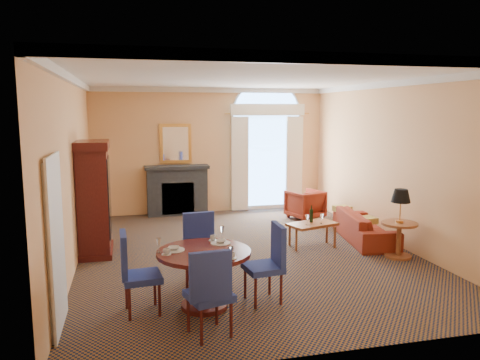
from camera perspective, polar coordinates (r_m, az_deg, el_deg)
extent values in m
plane|color=#111C36|center=(8.83, 0.77, -8.85)|extent=(7.50, 7.50, 0.00)
cube|color=#F4B674|center=(12.14, -3.62, 3.59)|extent=(6.00, 0.04, 3.20)
cube|color=#F4B674|center=(8.28, -19.77, 0.84)|extent=(0.04, 7.50, 3.20)
cube|color=#F4B674|center=(9.68, 18.28, 1.95)|extent=(0.04, 7.50, 3.20)
cube|color=white|center=(8.45, 0.82, 12.36)|extent=(6.00, 7.50, 0.04)
cube|color=white|center=(8.44, 0.82, 11.95)|extent=(6.00, 7.50, 0.12)
cube|color=white|center=(6.04, -21.50, -7.45)|extent=(0.08, 0.90, 2.06)
cube|color=#2F3338|center=(11.95, -7.66, -1.38)|extent=(1.50, 0.40, 1.20)
cube|color=#2F3338|center=(11.82, -7.71, 1.65)|extent=(1.60, 0.46, 0.08)
cube|color=gold|center=(11.97, -7.86, 4.42)|extent=(0.80, 0.04, 1.00)
cube|color=white|center=(11.95, -7.85, 4.42)|extent=(0.64, 0.02, 0.84)
cube|color=white|center=(12.50, 3.20, 2.13)|extent=(1.90, 0.04, 2.50)
cube|color=#94C3F8|center=(12.49, 3.22, 2.12)|extent=(1.70, 0.02, 2.30)
cylinder|color=white|center=(12.42, 3.25, 7.86)|extent=(1.90, 0.04, 1.90)
cube|color=white|center=(12.19, -0.01, 1.98)|extent=(0.45, 0.06, 2.45)
cube|color=white|center=(12.62, 6.63, 2.14)|extent=(0.45, 0.06, 2.45)
cube|color=white|center=(12.31, 3.42, 8.56)|extent=(2.00, 0.08, 0.30)
cube|color=#40110E|center=(8.97, -17.37, -2.59)|extent=(0.53, 0.97, 1.93)
cube|color=#40110E|center=(8.83, -17.66, 4.06)|extent=(0.60, 1.06, 0.15)
cube|color=#40110E|center=(9.18, -17.11, -8.23)|extent=(0.60, 1.06, 0.10)
cylinder|color=#40110E|center=(6.28, -4.42, -8.81)|extent=(1.26, 1.26, 0.05)
cylinder|color=#40110E|center=(6.41, -4.38, -12.19)|extent=(0.17, 0.17, 0.74)
cylinder|color=#40110E|center=(6.53, -4.34, -14.96)|extent=(0.63, 0.63, 0.06)
cylinder|color=silver|center=(6.58, -2.38, -7.68)|extent=(0.28, 0.28, 0.01)
imported|color=silver|center=(6.57, -2.38, -7.48)|extent=(0.15, 0.15, 0.04)
imported|color=silver|center=(6.72, -3.31, -7.03)|extent=(0.09, 0.09, 0.07)
cylinder|color=silver|center=(6.32, -8.05, -8.45)|extent=(0.28, 0.28, 0.01)
imported|color=silver|center=(6.31, -8.05, -8.23)|extent=(0.15, 0.15, 0.04)
imported|color=silver|center=(6.16, -8.96, -8.58)|extent=(0.09, 0.09, 0.07)
cylinder|color=silver|center=(5.92, -2.82, -9.53)|extent=(0.28, 0.28, 0.01)
imported|color=silver|center=(5.92, -2.82, -9.31)|extent=(0.15, 0.15, 0.04)
imported|color=silver|center=(5.93, -0.99, -9.14)|extent=(0.09, 0.09, 0.07)
cube|color=navy|center=(7.14, -4.91, -9.04)|extent=(0.56, 0.56, 0.08)
cube|color=navy|center=(7.26, -5.06, -6.16)|extent=(0.49, 0.11, 0.58)
cylinder|color=#40110E|center=(7.40, -3.35, -10.53)|extent=(0.04, 0.04, 0.44)
cylinder|color=#40110E|center=(7.41, -6.32, -10.54)|extent=(0.04, 0.04, 0.44)
cylinder|color=#40110E|center=(7.04, -3.36, -11.53)|extent=(0.04, 0.04, 0.44)
cylinder|color=#40110E|center=(7.05, -6.49, -11.54)|extent=(0.04, 0.04, 0.44)
cube|color=navy|center=(5.64, -3.78, -13.89)|extent=(0.59, 0.59, 0.08)
cube|color=navy|center=(5.32, -3.61, -11.65)|extent=(0.49, 0.11, 0.58)
cylinder|color=#40110E|center=(5.52, -4.72, -17.41)|extent=(0.04, 0.04, 0.44)
cylinder|color=#40110E|center=(5.67, -1.10, -16.64)|extent=(0.04, 0.04, 0.44)
cylinder|color=#40110E|center=(5.83, -6.32, -15.95)|extent=(0.04, 0.04, 0.44)
cylinder|color=#40110E|center=(5.97, -2.87, -15.29)|extent=(0.04, 0.04, 0.44)
cube|color=navy|center=(6.55, 2.82, -10.66)|extent=(0.54, 0.54, 0.08)
cube|color=navy|center=(6.52, 4.70, -7.87)|extent=(0.08, 0.48, 0.58)
cylinder|color=#40110E|center=(6.55, 5.03, -13.11)|extent=(0.04, 0.04, 0.44)
cylinder|color=#40110E|center=(6.87, 3.63, -12.05)|extent=(0.04, 0.04, 0.44)
cylinder|color=#40110E|center=(6.41, 1.90, -13.59)|extent=(0.04, 0.04, 0.44)
cylinder|color=#40110E|center=(6.73, 0.63, -12.47)|extent=(0.04, 0.04, 0.44)
cube|color=navy|center=(6.33, -11.85, -11.52)|extent=(0.53, 0.53, 0.08)
cube|color=navy|center=(6.24, -13.98, -8.85)|extent=(0.09, 0.48, 0.58)
cylinder|color=#40110E|center=(6.58, -13.67, -13.23)|extent=(0.04, 0.04, 0.44)
cylinder|color=#40110E|center=(6.23, -13.32, -14.49)|extent=(0.04, 0.04, 0.44)
cylinder|color=#40110E|center=(6.62, -10.33, -12.99)|extent=(0.04, 0.04, 0.44)
cylinder|color=#40110E|center=(6.27, -9.78, -14.22)|extent=(0.04, 0.04, 0.44)
imported|color=maroon|center=(9.87, 14.99, -5.51)|extent=(1.09, 2.09, 0.58)
imported|color=maroon|center=(11.56, 7.92, -2.96)|extent=(0.96, 0.98, 0.71)
cube|color=brown|center=(9.20, 8.81, -5.36)|extent=(1.04, 0.77, 0.05)
cylinder|color=brown|center=(8.95, 6.88, -7.28)|extent=(0.05, 0.05, 0.41)
cylinder|color=brown|center=(9.25, 11.48, -6.88)|extent=(0.05, 0.05, 0.41)
cylinder|color=brown|center=(9.28, 6.07, -6.69)|extent=(0.05, 0.05, 0.41)
cylinder|color=brown|center=(9.57, 10.54, -6.32)|extent=(0.05, 0.05, 0.41)
cylinder|color=brown|center=(8.87, 18.87, -5.05)|extent=(0.64, 0.64, 0.04)
cylinder|color=brown|center=(8.95, 18.77, -7.06)|extent=(0.09, 0.09, 0.60)
cylinder|color=brown|center=(9.03, 18.68, -8.77)|extent=(0.47, 0.47, 0.04)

